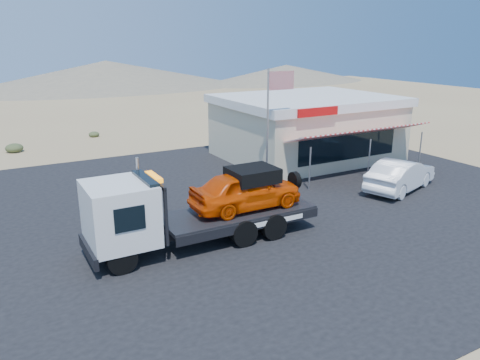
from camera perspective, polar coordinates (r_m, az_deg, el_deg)
The scene contains 6 objects.
ground at distance 18.15m, azimuth -1.76°, elevation -7.14°, with size 120.00×120.00×0.00m, color #9E815A.
asphalt_lot at distance 21.47m, azimuth -0.72°, elevation -3.20°, with size 32.00×24.00×0.02m, color black.
tow_truck at distance 17.29m, azimuth -5.05°, elevation -2.91°, with size 8.61×2.55×2.88m.
white_sedan at distance 24.86m, azimuth 18.99°, elevation 0.61°, with size 1.67×4.79×1.58m, color silver.
jerky_store at distance 30.31m, azimuth 8.08°, elevation 6.47°, with size 10.40×9.97×3.90m.
flagpole at distance 23.24m, azimuth 3.88°, elevation 7.89°, with size 1.55×0.10×6.00m.
Camera 1 is at (-7.60, -14.73, 7.39)m, focal length 35.00 mm.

